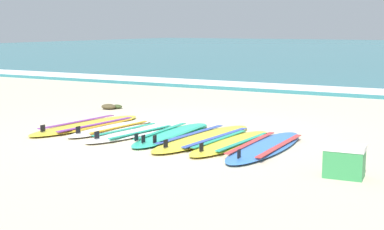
# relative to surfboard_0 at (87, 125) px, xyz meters

# --- Properties ---
(ground_plane) EXTENTS (80.00, 80.00, 0.00)m
(ground_plane) POSITION_rel_surfboard_0_xyz_m (1.72, 0.34, -0.04)
(ground_plane) COLOR beige
(wave_foam_strip) EXTENTS (80.00, 1.37, 0.11)m
(wave_foam_strip) POSITION_rel_surfboard_0_xyz_m (1.72, 6.94, 0.02)
(wave_foam_strip) COLOR white
(wave_foam_strip) RESTS_ON ground
(surfboard_0) EXTENTS (0.89, 2.51, 0.18)m
(surfboard_0) POSITION_rel_surfboard_0_xyz_m (0.00, 0.00, 0.00)
(surfboard_0) COLOR yellow
(surfboard_0) RESTS_ON ground
(surfboard_1) EXTENTS (0.69, 1.99, 0.18)m
(surfboard_1) POSITION_rel_surfboard_0_xyz_m (0.54, -0.03, 0.00)
(surfboard_1) COLOR white
(surfboard_1) RESTS_ON ground
(surfboard_2) EXTENTS (0.80, 2.04, 0.18)m
(surfboard_2) POSITION_rel_surfboard_0_xyz_m (1.10, -0.21, 0.00)
(surfboard_2) COLOR white
(surfboard_2) RESTS_ON ground
(surfboard_3) EXTENTS (0.64, 2.26, 0.18)m
(surfboard_3) POSITION_rel_surfboard_0_xyz_m (1.71, -0.02, 0.00)
(surfboard_3) COLOR #2DB793
(surfboard_3) RESTS_ON ground
(surfboard_4) EXTENTS (0.85, 2.56, 0.18)m
(surfboard_4) POSITION_rel_surfboard_0_xyz_m (2.27, -0.03, -0.00)
(surfboard_4) COLOR yellow
(surfboard_4) RESTS_ON ground
(surfboard_5) EXTENTS (0.69, 2.17, 0.18)m
(surfboard_5) POSITION_rel_surfboard_0_xyz_m (2.79, -0.15, 0.00)
(surfboard_5) COLOR yellow
(surfboard_5) RESTS_ON ground
(surfboard_6) EXTENTS (0.60, 2.40, 0.18)m
(surfboard_6) POSITION_rel_surfboard_0_xyz_m (3.31, -0.15, 0.00)
(surfboard_6) COLOR #3875CC
(surfboard_6) RESTS_ON ground
(cooler_box) EXTENTS (0.48, 0.35, 0.38)m
(cooler_box) POSITION_rel_surfboard_0_xyz_m (4.63, -1.11, 0.16)
(cooler_box) COLOR #338C4C
(cooler_box) RESTS_ON ground
(seaweed_clump_near_shoreline) EXTENTS (0.24, 0.19, 0.09)m
(seaweed_clump_near_shoreline) POSITION_rel_surfboard_0_xyz_m (-0.86, 2.03, 0.01)
(seaweed_clump_near_shoreline) COLOR #384723
(seaweed_clump_near_shoreline) RESTS_ON ground
(seaweed_clump_mid_sand) EXTENTS (0.32, 0.25, 0.11)m
(seaweed_clump_mid_sand) POSITION_rel_surfboard_0_xyz_m (-0.95, 1.87, 0.02)
(seaweed_clump_mid_sand) COLOR #4C4228
(seaweed_clump_mid_sand) RESTS_ON ground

